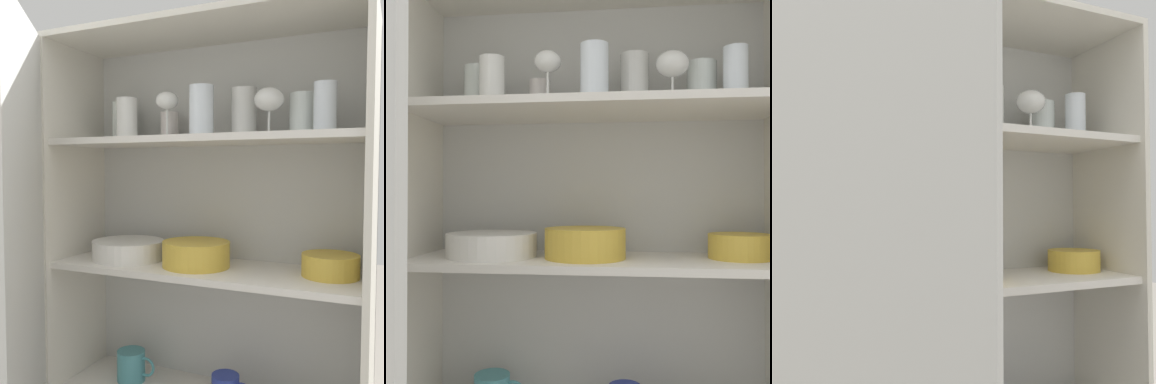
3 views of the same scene
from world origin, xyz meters
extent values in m
cube|color=silver|center=(0.00, 0.31, 0.72)|extent=(0.98, 0.02, 1.44)
cube|color=silver|center=(-0.48, 0.15, 0.72)|extent=(0.02, 0.34, 1.44)
cube|color=silver|center=(0.48, 0.15, 0.72)|extent=(0.02, 0.34, 1.44)
cube|color=silver|center=(0.00, 0.15, 1.45)|extent=(0.98, 0.34, 0.02)
cube|color=silver|center=(0.00, 0.15, 0.72)|extent=(0.94, 0.30, 0.02)
cube|color=silver|center=(0.00, 0.15, 1.12)|extent=(0.94, 0.30, 0.02)
cube|color=silver|center=(-0.35, -0.22, 0.72)|extent=(0.28, 0.42, 1.44)
cylinder|color=white|center=(-0.34, 0.23, 1.19)|extent=(0.08, 0.08, 0.13)
cylinder|color=silver|center=(-0.16, 0.23, 1.17)|extent=(0.06, 0.06, 0.09)
cylinder|color=white|center=(0.11, 0.21, 1.20)|extent=(0.08, 0.08, 0.15)
cylinder|color=white|center=(0.36, 0.14, 1.20)|extent=(0.06, 0.06, 0.14)
cylinder|color=white|center=(0.01, 0.12, 1.20)|extent=(0.07, 0.07, 0.15)
cylinder|color=white|center=(0.29, 0.21, 1.19)|extent=(0.08, 0.08, 0.12)
cylinder|color=white|center=(-0.27, 0.15, 1.19)|extent=(0.07, 0.07, 0.13)
cylinder|color=white|center=(-0.12, 0.14, 1.13)|extent=(0.07, 0.07, 0.01)
cylinder|color=white|center=(-0.12, 0.14, 1.17)|extent=(0.01, 0.01, 0.08)
ellipsoid|color=white|center=(-0.12, 0.14, 1.24)|extent=(0.07, 0.07, 0.06)
cylinder|color=white|center=(0.20, 0.15, 1.13)|extent=(0.07, 0.07, 0.01)
cylinder|color=white|center=(0.20, 0.15, 1.16)|extent=(0.01, 0.01, 0.06)
ellipsoid|color=white|center=(0.20, 0.15, 1.23)|extent=(0.08, 0.08, 0.07)
cylinder|color=white|center=(-0.27, 0.15, 0.74)|extent=(0.24, 0.24, 0.01)
cylinder|color=white|center=(-0.27, 0.15, 0.74)|extent=(0.24, 0.24, 0.01)
cylinder|color=white|center=(-0.27, 0.15, 0.75)|extent=(0.24, 0.24, 0.01)
cylinder|color=white|center=(-0.27, 0.15, 0.76)|extent=(0.24, 0.24, 0.01)
cylinder|color=white|center=(-0.27, 0.15, 0.77)|extent=(0.24, 0.24, 0.01)
cylinder|color=white|center=(-0.27, 0.15, 0.78)|extent=(0.24, 0.24, 0.01)
cylinder|color=white|center=(-0.27, 0.15, 0.79)|extent=(0.24, 0.24, 0.01)
cylinder|color=gold|center=(-0.02, 0.14, 0.77)|extent=(0.21, 0.21, 0.08)
torus|color=gold|center=(-0.02, 0.14, 0.81)|extent=(0.20, 0.20, 0.01)
cylinder|color=gold|center=(0.37, 0.18, 0.76)|extent=(0.16, 0.16, 0.06)
torus|color=gold|center=(0.37, 0.18, 0.79)|extent=(0.16, 0.16, 0.01)
cylinder|color=teal|center=(-0.27, 0.17, 0.36)|extent=(0.10, 0.10, 0.10)
torus|color=teal|center=(-0.22, 0.17, 0.37)|extent=(0.07, 0.01, 0.07)
camera|label=1|loc=(0.54, -1.11, 1.04)|focal=42.00mm
camera|label=2|loc=(0.09, -1.01, 0.89)|focal=42.00mm
camera|label=3|loc=(-0.50, -0.94, 0.92)|focal=42.00mm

